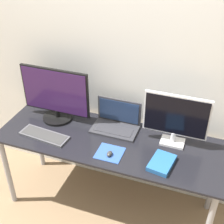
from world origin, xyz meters
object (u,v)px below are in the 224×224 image
monitor_right (176,118)px  laptop (117,122)px  monitor_left (55,96)px  mouse (109,154)px  keyboard (44,135)px  book (162,163)px

monitor_right → laptop: size_ratio=1.30×
monitor_right → monitor_left: bearing=-180.0°
mouse → laptop: bearing=100.3°
keyboard → mouse: (0.56, -0.04, 0.01)m
monitor_left → keyboard: size_ratio=1.43×
laptop → keyboard: laptop is taller
book → laptop: bearing=144.8°
mouse → book: same height
monitor_left → book: monitor_left is taller
monitor_right → book: monitor_right is taller
monitor_right → book: (-0.03, -0.27, -0.21)m
monitor_left → book: size_ratio=2.45×
monitor_left → mouse: bearing=-27.6°
monitor_left → keyboard: 0.34m
laptop → keyboard: bearing=-148.6°
keyboard → mouse: bearing=-4.2°
laptop → keyboard: 0.59m
laptop → mouse: laptop is taller
keyboard → laptop: bearing=31.4°
laptop → mouse: (0.06, -0.35, -0.04)m
laptop → monitor_left: bearing=-175.3°
monitor_right → keyboard: monitor_right is taller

